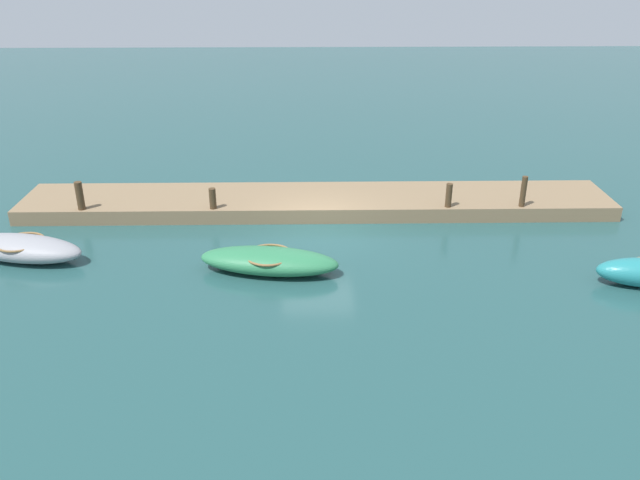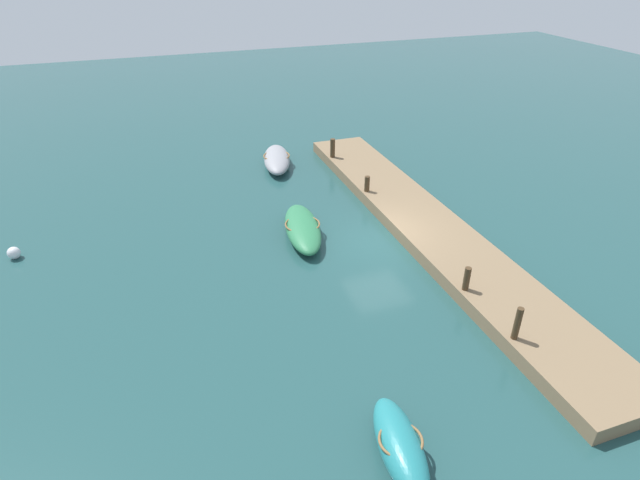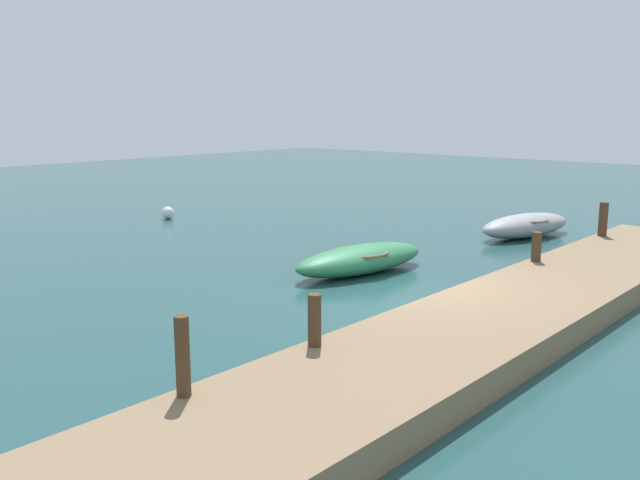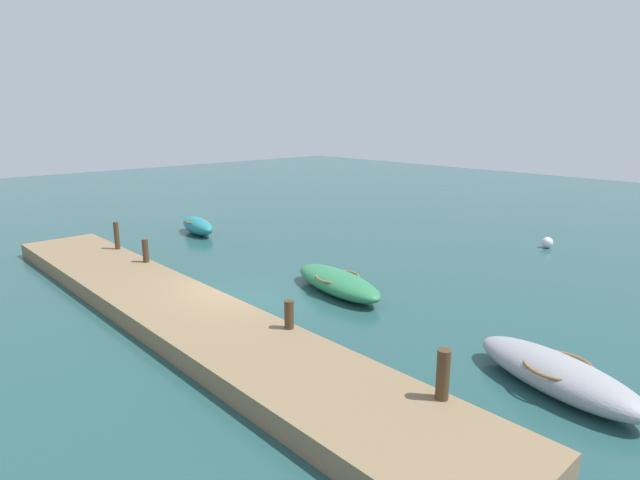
{
  "view_description": "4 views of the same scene",
  "coord_description": "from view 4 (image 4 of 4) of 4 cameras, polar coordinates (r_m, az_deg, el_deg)",
  "views": [
    {
      "loc": [
        0.3,
        20.08,
        9.03
      ],
      "look_at": [
        -0.01,
        2.98,
        1.1
      ],
      "focal_mm": 36.4,
      "sensor_mm": 36.0,
      "label": 1
    },
    {
      "loc": [
        -16.37,
        8.34,
        10.83
      ],
      "look_at": [
        -1.17,
        3.02,
        1.32
      ],
      "focal_mm": 29.12,
      "sensor_mm": 36.0,
      "label": 2
    },
    {
      "loc": [
        -12.47,
        -8.02,
        4.29
      ],
      "look_at": [
        0.08,
        3.02,
        1.06
      ],
      "focal_mm": 38.95,
      "sensor_mm": 36.0,
      "label": 3
    },
    {
      "loc": [
        13.21,
        -8.73,
        5.8
      ],
      "look_at": [
        -1.06,
        4.43,
        1.09
      ],
      "focal_mm": 29.33,
      "sensor_mm": 36.0,
      "label": 4
    }
  ],
  "objects": [
    {
      "name": "ground_plane",
      "position": [
        16.86,
        -8.71,
        -6.65
      ],
      "size": [
        84.0,
        84.0,
        0.0
      ],
      "primitive_type": "plane",
      "color": "#234C4C"
    },
    {
      "name": "dock_platform",
      "position": [
        15.75,
        -15.32,
        -7.46
      ],
      "size": [
        21.36,
        2.9,
        0.52
      ],
      "primitive_type": "cube",
      "color": "#846B4C",
      "rests_on": "ground_plane"
    },
    {
      "name": "rowboat_grey",
      "position": [
        12.57,
        24.46,
        -13.16
      ],
      "size": [
        4.2,
        2.23,
        0.77
      ],
      "rotation": [
        0.0,
        0.0,
        -0.23
      ],
      "color": "#939399",
      "rests_on": "ground_plane"
    },
    {
      "name": "rowboat_green",
      "position": [
        17.34,
        1.92,
        -4.61
      ],
      "size": [
        4.34,
        2.05,
        0.73
      ],
      "rotation": [
        0.0,
        0.0,
        -0.16
      ],
      "color": "#2D7A4C",
      "rests_on": "ground_plane"
    },
    {
      "name": "dinghy_teal",
      "position": [
        26.44,
        -13.2,
        1.53
      ],
      "size": [
        3.03,
        1.41,
        0.83
      ],
      "rotation": [
        0.0,
        0.0,
        -0.14
      ],
      "color": "teal",
      "rests_on": "ground_plane"
    },
    {
      "name": "mooring_post_west",
      "position": [
        22.32,
        -21.31,
        0.46
      ],
      "size": [
        0.2,
        0.2,
        1.1
      ],
      "primitive_type": "cylinder",
      "color": "#47331E",
      "rests_on": "dock_platform"
    },
    {
      "name": "mooring_post_mid_west",
      "position": [
        20.0,
        -18.51,
        -1.12
      ],
      "size": [
        0.22,
        0.22,
        0.85
      ],
      "primitive_type": "cylinder",
      "color": "#47331E",
      "rests_on": "dock_platform"
    },
    {
      "name": "mooring_post_mid_east",
      "position": [
        13.26,
        -3.39,
        -8.12
      ],
      "size": [
        0.24,
        0.24,
        0.73
      ],
      "primitive_type": "cylinder",
      "color": "#47331E",
      "rests_on": "dock_platform"
    },
    {
      "name": "mooring_post_east",
      "position": [
        10.4,
        13.27,
        -14.1
      ],
      "size": [
        0.25,
        0.25,
        1.0
      ],
      "primitive_type": "cylinder",
      "color": "#47331E",
      "rests_on": "dock_platform"
    },
    {
      "name": "marker_buoy",
      "position": [
        25.23,
        23.57,
        -0.26
      ],
      "size": [
        0.48,
        0.48,
        0.48
      ],
      "primitive_type": "sphere",
      "color": "silver",
      "rests_on": "ground_plane"
    }
  ]
}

